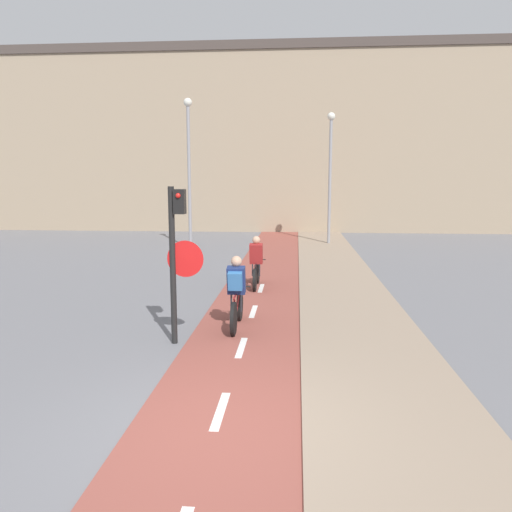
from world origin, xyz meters
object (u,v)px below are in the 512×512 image
traffic_light_pole (177,247)px  street_lamp_sidewalk (330,163)px  street_lamp_far (189,157)px  cyclist_near (236,294)px  cyclist_far (256,264)px

traffic_light_pole → street_lamp_sidewalk: 15.46m
street_lamp_far → street_lamp_sidewalk: bearing=19.1°
street_lamp_sidewalk → cyclist_near: street_lamp_sidewalk is taller
cyclist_near → cyclist_far: (0.08, 3.94, -0.05)m
traffic_light_pole → cyclist_near: bearing=46.6°
street_lamp_sidewalk → cyclist_far: 10.74m
street_lamp_far → street_lamp_sidewalk: street_lamp_far is taller
street_lamp_far → street_lamp_sidewalk: 6.55m
street_lamp_far → street_lamp_sidewalk: (6.18, 2.15, -0.20)m
street_lamp_sidewalk → cyclist_near: (-2.72, -13.87, -3.05)m
traffic_light_pole → cyclist_near: traffic_light_pole is taller
traffic_light_pole → cyclist_far: 5.19m
street_lamp_sidewalk → street_lamp_far: bearing=-160.9°
street_lamp_far → cyclist_near: street_lamp_far is taller
street_lamp_sidewalk → cyclist_near: bearing=-101.1°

